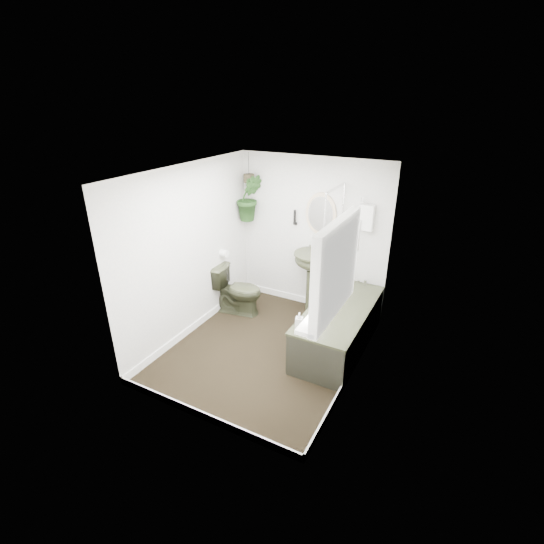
% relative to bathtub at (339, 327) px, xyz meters
% --- Properties ---
extents(floor, '(2.30, 2.80, 0.02)m').
position_rel_bathtub_xyz_m(floor, '(-0.80, -0.50, -0.30)').
color(floor, black).
rests_on(floor, ground).
extents(ceiling, '(2.30, 2.80, 0.02)m').
position_rel_bathtub_xyz_m(ceiling, '(-0.80, -0.50, 2.02)').
color(ceiling, white).
rests_on(ceiling, ground).
extents(wall_back, '(2.30, 0.02, 2.30)m').
position_rel_bathtub_xyz_m(wall_back, '(-0.80, 0.91, 0.86)').
color(wall_back, silver).
rests_on(wall_back, ground).
extents(wall_front, '(2.30, 0.02, 2.30)m').
position_rel_bathtub_xyz_m(wall_front, '(-0.80, -1.91, 0.86)').
color(wall_front, silver).
rests_on(wall_front, ground).
extents(wall_left, '(0.02, 2.80, 2.30)m').
position_rel_bathtub_xyz_m(wall_left, '(-1.96, -0.50, 0.86)').
color(wall_left, silver).
rests_on(wall_left, ground).
extents(wall_right, '(0.02, 2.80, 2.30)m').
position_rel_bathtub_xyz_m(wall_right, '(0.36, -0.50, 0.86)').
color(wall_right, silver).
rests_on(wall_right, ground).
extents(skirting, '(2.30, 2.80, 0.10)m').
position_rel_bathtub_xyz_m(skirting, '(-0.80, -0.50, -0.24)').
color(skirting, white).
rests_on(skirting, floor).
extents(bathtub, '(0.72, 1.72, 0.58)m').
position_rel_bathtub_xyz_m(bathtub, '(0.00, 0.00, 0.00)').
color(bathtub, '#333724').
rests_on(bathtub, floor).
extents(bath_screen, '(0.04, 0.72, 1.40)m').
position_rel_bathtub_xyz_m(bath_screen, '(-0.33, 0.49, 0.99)').
color(bath_screen, silver).
rests_on(bath_screen, bathtub).
extents(shower_box, '(0.20, 0.10, 0.35)m').
position_rel_bathtub_xyz_m(shower_box, '(0.00, 0.84, 1.26)').
color(shower_box, white).
rests_on(shower_box, wall_back).
extents(oval_mirror, '(0.46, 0.03, 0.62)m').
position_rel_bathtub_xyz_m(oval_mirror, '(-0.66, 0.87, 1.21)').
color(oval_mirror, '#C8AE8D').
rests_on(oval_mirror, wall_back).
extents(wall_sconce, '(0.04, 0.04, 0.22)m').
position_rel_bathtub_xyz_m(wall_sconce, '(-1.06, 0.86, 1.11)').
color(wall_sconce, black).
rests_on(wall_sconce, wall_back).
extents(toilet_roll_holder, '(0.11, 0.11, 0.11)m').
position_rel_bathtub_xyz_m(toilet_roll_holder, '(-1.90, 0.20, 0.61)').
color(toilet_roll_holder, white).
rests_on(toilet_roll_holder, wall_left).
extents(window_recess, '(0.08, 1.00, 0.90)m').
position_rel_bathtub_xyz_m(window_recess, '(0.29, -1.20, 1.36)').
color(window_recess, white).
rests_on(window_recess, wall_right).
extents(window_sill, '(0.18, 1.00, 0.04)m').
position_rel_bathtub_xyz_m(window_sill, '(0.22, -1.20, 0.94)').
color(window_sill, white).
rests_on(window_sill, wall_right).
extents(window_blinds, '(0.01, 0.86, 0.76)m').
position_rel_bathtub_xyz_m(window_blinds, '(0.24, -1.20, 1.36)').
color(window_blinds, white).
rests_on(window_blinds, wall_right).
extents(toilet, '(0.79, 0.53, 0.74)m').
position_rel_bathtub_xyz_m(toilet, '(-1.65, 0.16, 0.08)').
color(toilet, '#333724').
rests_on(toilet, floor).
extents(pedestal_sink, '(0.66, 0.60, 0.98)m').
position_rel_bathtub_xyz_m(pedestal_sink, '(-0.66, 0.67, 0.20)').
color(pedestal_sink, '#333724').
rests_on(pedestal_sink, floor).
extents(sill_plant, '(0.21, 0.18, 0.23)m').
position_rel_bathtub_xyz_m(sill_plant, '(0.22, -1.02, 1.07)').
color(sill_plant, black).
rests_on(sill_plant, window_sill).
extents(hanging_plant, '(0.50, 0.48, 0.71)m').
position_rel_bathtub_xyz_m(hanging_plant, '(-1.77, 0.75, 1.34)').
color(hanging_plant, black).
rests_on(hanging_plant, ceiling).
extents(soap_bottle, '(0.11, 0.11, 0.19)m').
position_rel_bathtub_xyz_m(soap_bottle, '(-0.28, -0.66, 0.38)').
color(soap_bottle, black).
rests_on(soap_bottle, bathtub).
extents(hanging_pot, '(0.16, 0.16, 0.12)m').
position_rel_bathtub_xyz_m(hanging_pot, '(-1.77, 0.75, 1.64)').
color(hanging_pot, '#352E1E').
rests_on(hanging_pot, ceiling).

